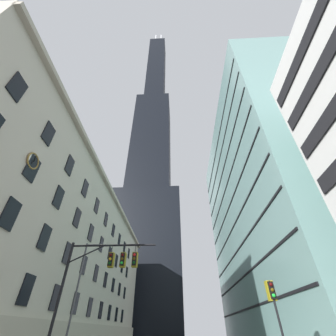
# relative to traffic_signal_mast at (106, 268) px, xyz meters

# --- Properties ---
(station_building) EXTENTS (12.69, 61.26, 22.57)m
(station_building) POSITION_rel_traffic_signal_mast_xyz_m (-12.89, 18.73, 6.19)
(station_building) COLOR beige
(station_building) RESTS_ON ground
(dark_skyscraper) EXTENTS (28.38, 28.38, 229.22)m
(dark_skyscraper) POSITION_rel_traffic_signal_mast_xyz_m (-7.91, 71.11, 64.07)
(dark_skyscraper) COLOR black
(dark_skyscraper) RESTS_ON ground
(glass_office_midrise) EXTENTS (19.43, 42.42, 41.88)m
(glass_office_midrise) POSITION_rel_traffic_signal_mast_xyz_m (24.78, 21.14, 15.87)
(glass_office_midrise) COLOR gray
(glass_office_midrise) RESTS_ON ground
(traffic_signal_mast) EXTENTS (6.75, 0.63, 6.79)m
(traffic_signal_mast) POSITION_rel_traffic_signal_mast_xyz_m (0.00, 0.00, 0.00)
(traffic_signal_mast) COLOR black
(traffic_signal_mast) RESTS_ON sidewalk_left
(traffic_light_near_right) EXTENTS (0.40, 0.63, 3.60)m
(traffic_light_near_right) POSITION_rel_traffic_signal_mast_xyz_m (10.78, -2.18, -2.04)
(traffic_light_near_right) COLOR black
(traffic_light_near_right) RESTS_ON sidewalk_right
(street_lamppost) EXTENTS (1.97, 0.32, 8.62)m
(street_lamppost) POSITION_rel_traffic_signal_mast_xyz_m (-4.00, 5.66, 0.11)
(street_lamppost) COLOR #47474C
(street_lamppost) RESTS_ON sidewalk_left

